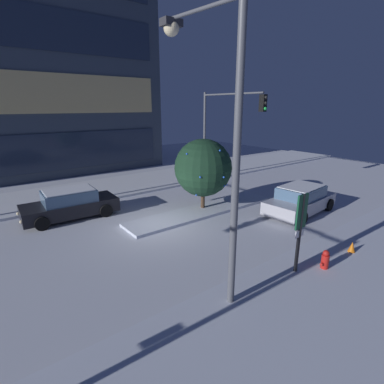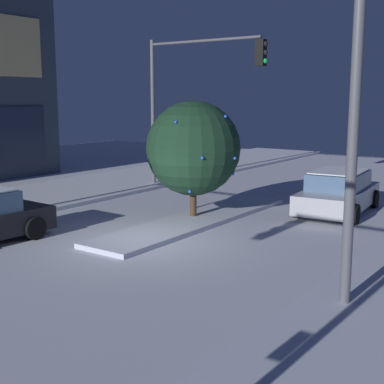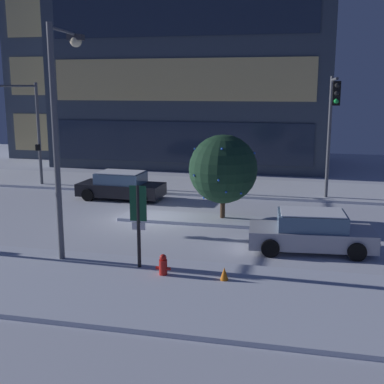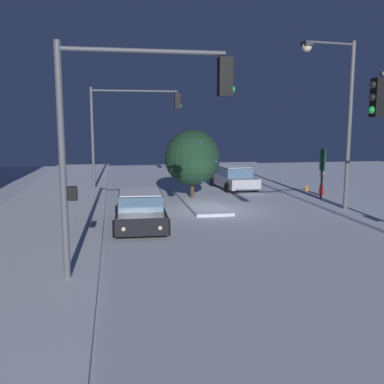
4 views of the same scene
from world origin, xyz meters
The scene contains 13 objects.
ground centered at (0.00, 0.00, 0.00)m, with size 52.00×52.00×0.00m, color silver.
curb_strip_near centered at (0.00, -7.96, 0.07)m, with size 52.00×5.20×0.14m, color silver.
curb_strip_far centered at (0.00, 7.96, 0.07)m, with size 52.00×5.20×0.14m, color silver.
median_strip centered at (3.09, 0.33, 0.07)m, with size 9.00×1.80×0.14m, color silver.
car_near centered at (7.15, -2.89, 0.71)m, with size 4.77×2.46×1.49m.
car_far centered at (-2.89, 3.85, 0.71)m, with size 4.73×2.28×1.49m.
traffic_light_corner_far_right centered at (7.93, 3.89, 4.61)m, with size 0.32×5.81×6.51m.
traffic_light_corner_far_left centered at (-8.93, 4.41, 4.27)m, with size 0.32×4.63×6.21m.
street_lamp_arched centered at (-1.34, -5.45, 5.17)m, with size 0.65×2.74×7.99m.
fire_hydrant centered at (2.59, -6.85, 0.39)m, with size 0.48×0.26×0.81m.
parking_info_sign centered at (1.63, -6.35, 1.83)m, with size 0.55×0.12×2.88m.
decorated_tree_median centered at (3.24, 0.59, 2.38)m, with size 3.08×3.12×3.92m.
construction_cone centered at (4.55, -6.86, 0.28)m, with size 0.36×0.36×0.55m, color orange.
Camera 4 is at (-20.40, 4.86, 4.14)m, focal length 40.66 mm.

